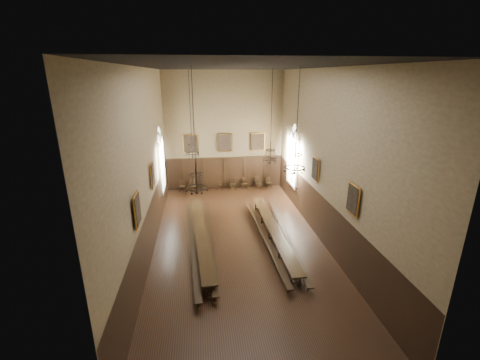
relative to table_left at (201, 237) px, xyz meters
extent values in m
cube|color=black|center=(2.03, -0.22, -0.38)|extent=(9.00, 18.00, 0.02)
cube|color=black|center=(2.03, -0.22, 8.64)|extent=(9.00, 18.00, 0.02)
cube|color=olive|center=(2.03, 8.79, 4.13)|extent=(9.00, 0.02, 9.00)
cube|color=olive|center=(2.03, -9.23, 4.13)|extent=(9.00, 0.02, 9.00)
cube|color=olive|center=(-2.48, -0.22, 4.13)|extent=(0.02, 18.00, 9.00)
cube|color=olive|center=(6.54, -0.22, 4.13)|extent=(0.02, 18.00, 9.00)
cube|color=black|center=(0.00, 0.00, 0.34)|extent=(1.33, 9.57, 0.07)
cube|color=black|center=(3.95, -0.06, 0.31)|extent=(0.75, 9.12, 0.06)
cube|color=black|center=(-0.45, -0.39, 0.05)|extent=(0.93, 9.96, 0.05)
cube|color=black|center=(0.51, -0.21, 0.04)|extent=(0.37, 9.73, 0.05)
cube|color=black|center=(3.41, -0.40, 0.01)|extent=(0.57, 9.10, 0.05)
cube|color=black|center=(4.62, -0.14, 0.04)|extent=(0.77, 9.68, 0.05)
cube|color=black|center=(-1.37, 8.33, 0.04)|extent=(0.39, 0.39, 0.05)
cube|color=black|center=(-1.37, 8.50, 0.27)|extent=(0.39, 0.04, 0.46)
cube|color=black|center=(-0.50, 8.26, 0.06)|extent=(0.50, 0.50, 0.05)
cube|color=black|center=(-0.50, 8.43, 0.31)|extent=(0.40, 0.15, 0.48)
cube|color=black|center=(0.44, 8.37, 0.03)|extent=(0.38, 0.38, 0.05)
cube|color=black|center=(0.44, 8.53, 0.26)|extent=(0.38, 0.04, 0.45)
cube|color=black|center=(1.56, 8.34, 0.05)|extent=(0.50, 0.50, 0.05)
cube|color=black|center=(1.56, 8.50, 0.29)|extent=(0.39, 0.16, 0.47)
cube|color=black|center=(2.61, 8.33, 0.06)|extent=(0.48, 0.48, 0.05)
cube|color=black|center=(2.61, 8.51, 0.30)|extent=(0.40, 0.13, 0.48)
cube|color=black|center=(3.56, 8.35, 0.05)|extent=(0.48, 0.48, 0.05)
cube|color=black|center=(3.56, 8.51, 0.28)|extent=(0.39, 0.14, 0.47)
cube|color=black|center=(4.61, 8.35, 0.08)|extent=(0.45, 0.45, 0.05)
cube|color=black|center=(4.61, 8.53, 0.33)|extent=(0.42, 0.08, 0.50)
cube|color=black|center=(5.50, 8.31, 0.04)|extent=(0.46, 0.46, 0.05)
cube|color=black|center=(5.50, 8.48, 0.26)|extent=(0.38, 0.12, 0.46)
cylinder|color=black|center=(-0.31, 2.56, 6.80)|extent=(0.03, 0.03, 3.66)
torus|color=black|center=(-0.31, 2.56, 4.00)|extent=(0.78, 0.78, 0.05)
torus|color=black|center=(-0.31, 2.56, 4.51)|extent=(0.49, 0.49, 0.04)
cylinder|color=black|center=(-0.31, 2.56, 4.42)|extent=(0.05, 0.05, 1.10)
cylinder|color=black|center=(4.14, 2.09, 6.65)|extent=(0.03, 0.03, 3.95)
torus|color=black|center=(4.14, 2.09, 3.63)|extent=(0.85, 0.85, 0.05)
torus|color=black|center=(4.14, 2.09, 4.18)|extent=(0.54, 0.54, 0.04)
cylinder|color=black|center=(4.14, 2.09, 4.08)|extent=(0.06, 0.06, 1.20)
cylinder|color=black|center=(-0.07, -2.51, 6.72)|extent=(0.03, 0.03, 3.82)
torus|color=black|center=(-0.07, -2.51, 3.71)|extent=(0.89, 0.89, 0.05)
torus|color=black|center=(-0.07, -2.51, 4.29)|extent=(0.56, 0.56, 0.04)
cylinder|color=black|center=(-0.07, -2.51, 4.18)|extent=(0.06, 0.06, 1.25)
cylinder|color=black|center=(4.25, -2.34, 7.08)|extent=(0.03, 0.03, 3.10)
torus|color=black|center=(4.25, -2.34, 4.39)|extent=(0.92, 0.92, 0.05)
torus|color=black|center=(4.25, -2.34, 4.98)|extent=(0.58, 0.58, 0.04)
cylinder|color=black|center=(4.25, -2.34, 4.88)|extent=(0.06, 0.06, 1.29)
cube|color=gold|center=(-0.57, 8.66, 3.33)|extent=(1.10, 0.12, 1.40)
cube|color=black|center=(-0.57, 8.66, 3.33)|extent=(0.98, 0.02, 1.28)
cube|color=gold|center=(2.03, 8.66, 3.33)|extent=(1.10, 0.12, 1.40)
cube|color=black|center=(2.03, 8.66, 3.33)|extent=(0.98, 0.02, 1.28)
cube|color=gold|center=(4.63, 8.66, 3.33)|extent=(1.10, 0.12, 1.40)
cube|color=black|center=(4.63, 8.66, 3.33)|extent=(0.98, 0.02, 1.28)
cube|color=gold|center=(-2.35, 0.78, 3.33)|extent=(0.12, 1.00, 1.30)
cube|color=black|center=(-2.35, 0.78, 3.33)|extent=(0.02, 0.88, 1.18)
cube|color=gold|center=(-2.35, -3.72, 3.33)|extent=(0.12, 1.00, 1.30)
cube|color=black|center=(-2.35, -3.72, 3.33)|extent=(0.02, 0.88, 1.18)
cube|color=gold|center=(6.41, 0.78, 3.33)|extent=(0.12, 1.00, 1.30)
cube|color=black|center=(6.41, 0.78, 3.33)|extent=(0.02, 0.88, 1.18)
cube|color=gold|center=(6.41, -3.72, 3.33)|extent=(0.12, 1.00, 1.30)
cube|color=black|center=(6.41, -3.72, 3.33)|extent=(0.02, 0.88, 1.18)
camera|label=1|loc=(0.15, -15.49, 8.29)|focal=24.00mm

